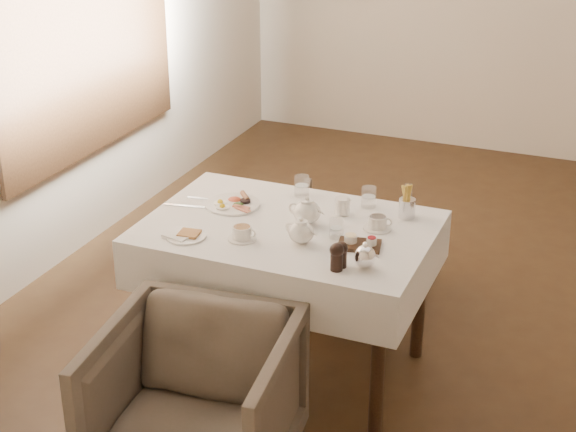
# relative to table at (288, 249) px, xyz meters

# --- Properties ---
(table) EXTENTS (1.28, 0.88, 0.75)m
(table) POSITION_rel_table_xyz_m (0.00, 0.00, 0.00)
(table) COLOR black
(table) RESTS_ON ground
(armchair_near) EXTENTS (0.80, 0.82, 0.68)m
(armchair_near) POSITION_rel_table_xyz_m (-0.04, -0.85, -0.30)
(armchair_near) COLOR #50473A
(armchair_near) RESTS_ON ground
(armchair_far) EXTENTS (0.74, 0.76, 0.57)m
(armchair_far) POSITION_rel_table_xyz_m (0.04, 0.83, -0.35)
(armchair_far) COLOR #50473A
(armchair_far) RESTS_ON ground
(breakfast_plate) EXTENTS (0.26, 0.26, 0.03)m
(breakfast_plate) POSITION_rel_table_xyz_m (-0.33, 0.11, 0.13)
(breakfast_plate) COLOR white
(breakfast_plate) RESTS_ON table
(side_plate) EXTENTS (0.18, 0.18, 0.02)m
(side_plate) POSITION_rel_table_xyz_m (-0.37, -0.29, 0.12)
(side_plate) COLOR white
(side_plate) RESTS_ON table
(teapot_centre) EXTENTS (0.18, 0.14, 0.13)m
(teapot_centre) POSITION_rel_table_xyz_m (0.07, 0.05, 0.18)
(teapot_centre) COLOR white
(teapot_centre) RESTS_ON table
(teapot_front) EXTENTS (0.17, 0.15, 0.12)m
(teapot_front) POSITION_rel_table_xyz_m (0.12, -0.15, 0.18)
(teapot_front) COLOR white
(teapot_front) RESTS_ON table
(creamer) EXTENTS (0.09, 0.09, 0.08)m
(creamer) POSITION_rel_table_xyz_m (0.18, 0.21, 0.16)
(creamer) COLOR white
(creamer) RESTS_ON table
(teacup_near) EXTENTS (0.13, 0.13, 0.06)m
(teacup_near) POSITION_rel_table_xyz_m (-0.13, -0.21, 0.14)
(teacup_near) COLOR white
(teacup_near) RESTS_ON table
(teacup_far) EXTENTS (0.13, 0.13, 0.06)m
(teacup_far) POSITION_rel_table_xyz_m (0.38, 0.12, 0.14)
(teacup_far) COLOR white
(teacup_far) RESTS_ON table
(glass_left) EXTENTS (0.09, 0.09, 0.10)m
(glass_left) POSITION_rel_table_xyz_m (-0.07, 0.34, 0.17)
(glass_left) COLOR silver
(glass_left) RESTS_ON table
(glass_mid) EXTENTS (0.07, 0.07, 0.09)m
(glass_mid) POSITION_rel_table_xyz_m (0.24, -0.04, 0.16)
(glass_mid) COLOR silver
(glass_mid) RESTS_ON table
(glass_right) EXTENTS (0.08, 0.08, 0.10)m
(glass_right) POSITION_rel_table_xyz_m (0.27, 0.34, 0.17)
(glass_right) COLOR silver
(glass_right) RESTS_ON table
(condiment_board) EXTENTS (0.20, 0.15, 0.05)m
(condiment_board) POSITION_rel_table_xyz_m (0.36, -0.08, 0.13)
(condiment_board) COLOR black
(condiment_board) RESTS_ON table
(pepper_mill_left) EXTENTS (0.06, 0.06, 0.11)m
(pepper_mill_left) POSITION_rel_table_xyz_m (0.35, -0.29, 0.17)
(pepper_mill_left) COLOR black
(pepper_mill_left) RESTS_ON table
(pepper_mill_right) EXTENTS (0.07, 0.07, 0.12)m
(pepper_mill_right) POSITION_rel_table_xyz_m (0.34, -0.32, 0.18)
(pepper_mill_right) COLOR black
(pepper_mill_right) RESTS_ON table
(silver_pot) EXTENTS (0.12, 0.10, 0.12)m
(silver_pot) POSITION_rel_table_xyz_m (0.44, -0.25, 0.17)
(silver_pot) COLOR white
(silver_pot) RESTS_ON table
(fries_cup) EXTENTS (0.08, 0.08, 0.16)m
(fries_cup) POSITION_rel_table_xyz_m (0.47, 0.29, 0.19)
(fries_cup) COLOR silver
(fries_cup) RESTS_ON table
(cutlery_fork) EXTENTS (0.17, 0.03, 0.00)m
(cutlery_fork) POSITION_rel_table_xyz_m (-0.48, 0.12, 0.12)
(cutlery_fork) COLOR silver
(cutlery_fork) RESTS_ON table
(cutlery_knife) EXTENTS (0.20, 0.05, 0.00)m
(cutlery_knife) POSITION_rel_table_xyz_m (-0.53, 0.01, 0.12)
(cutlery_knife) COLOR silver
(cutlery_knife) RESTS_ON table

